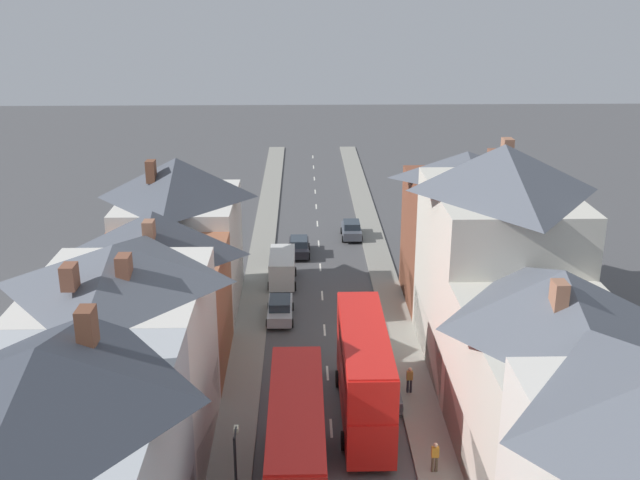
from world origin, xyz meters
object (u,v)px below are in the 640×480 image
car_near_blue (299,246)px  pedestrian_mid_left (435,456)px  double_decker_bus_mid_street (296,449)px  car_parked_right_a (280,309)px  double_decker_bus_lead (364,372)px  car_parked_left_a (383,386)px  delivery_van (282,267)px  car_near_silver (351,229)px  pedestrian_mid_right (410,379)px

car_near_blue → pedestrian_mid_left: (6.67, -31.14, 0.23)m
double_decker_bus_mid_street → pedestrian_mid_left: double_decker_bus_mid_street is taller
double_decker_bus_mid_street → car_parked_right_a: bearing=93.7°
double_decker_bus_lead → car_parked_right_a: 13.81m
car_parked_left_a → double_decker_bus_lead: bearing=-125.1°
double_decker_bus_lead → car_parked_right_a: size_ratio=2.41×
double_decker_bus_mid_street → delivery_van: 26.61m
car_near_blue → delivery_van: (-1.30, -6.46, 0.53)m
double_decker_bus_lead → car_near_blue: 26.33m
car_parked_left_a → pedestrian_mid_left: bearing=-75.8°
car_near_silver → car_parked_left_a: size_ratio=0.87×
car_near_silver → double_decker_bus_mid_street: bearing=-97.5°
car_near_blue → car_parked_right_a: (-1.30, -13.24, 0.02)m
car_parked_left_a → pedestrian_mid_right: (1.56, 0.44, 0.23)m
car_near_silver → pedestrian_mid_left: size_ratio=2.47×
car_near_blue → car_parked_left_a: (4.90, -24.14, -0.01)m
car_near_blue → delivery_van: bearing=-101.4°
pedestrian_mid_right → car_parked_left_a: bearing=-164.3°
car_parked_left_a → delivery_van: delivery_van is taller
car_parked_left_a → pedestrian_mid_left: pedestrian_mid_left is taller
car_parked_right_a → double_decker_bus_lead: bearing=-69.0°
car_parked_left_a → pedestrian_mid_right: pedestrian_mid_right is taller
double_decker_bus_mid_street → delivery_van: (-1.29, 26.54, -1.48)m
pedestrian_mid_left → pedestrian_mid_right: bearing=91.6°
pedestrian_mid_left → car_near_silver: bearing=92.8°
pedestrian_mid_left → double_decker_bus_mid_street: bearing=-164.4°
car_parked_right_a → double_decker_bus_mid_street: bearing=-86.3°
pedestrian_mid_right → car_near_silver: bearing=93.2°
car_parked_left_a → pedestrian_mid_right: bearing=15.7°
double_decker_bus_mid_street → car_parked_left_a: double_decker_bus_mid_street is taller
double_decker_bus_mid_street → pedestrian_mid_left: 7.16m
car_parked_right_a → pedestrian_mid_left: size_ratio=2.79×
car_parked_left_a → double_decker_bus_mid_street: bearing=-119.0°
double_decker_bus_lead → car_near_silver: bearing=87.5°
car_parked_left_a → pedestrian_mid_right: size_ratio=2.84×
car_near_silver → car_parked_left_a: car_near_silver is taller
double_decker_bus_lead → car_near_blue: size_ratio=2.55×
double_decker_bus_mid_street → car_parked_left_a: bearing=61.0°
double_decker_bus_mid_street → pedestrian_mid_right: (6.47, 9.29, -1.78)m
car_near_silver → car_parked_right_a: car_near_silver is taller
car_parked_left_a → delivery_van: size_ratio=0.88×
car_parked_right_a → pedestrian_mid_right: size_ratio=2.79×
double_decker_bus_lead → car_near_silver: (1.31, 30.49, -1.98)m
delivery_van → car_near_blue: bearing=78.6°
pedestrian_mid_left → car_near_blue: bearing=102.1°
delivery_van → car_near_silver: bearing=60.5°
double_decker_bus_mid_street → car_near_blue: size_ratio=2.55×
double_decker_bus_lead → car_near_silver: double_decker_bus_lead is taller
double_decker_bus_lead → delivery_van: (-4.89, 19.55, -1.48)m
car_near_blue → car_parked_right_a: bearing=-95.6°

